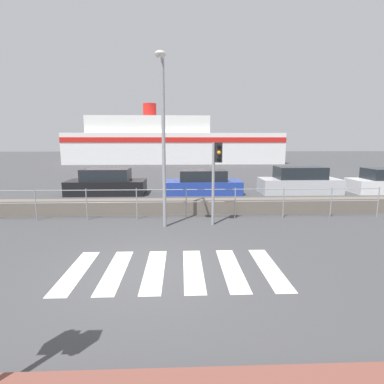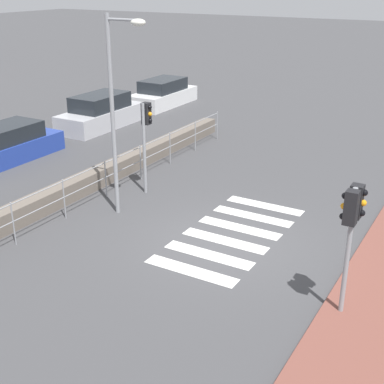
{
  "view_description": "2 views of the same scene",
  "coord_description": "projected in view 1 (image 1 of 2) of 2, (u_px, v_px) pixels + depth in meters",
  "views": [
    {
      "loc": [
        0.73,
        -6.58,
        2.97
      ],
      "look_at": [
        1.06,
        2.0,
        1.5
      ],
      "focal_mm": 28.0,
      "sensor_mm": 36.0,
      "label": 1
    },
    {
      "loc": [
        -11.27,
        -5.6,
        6.52
      ],
      "look_at": [
        0.09,
        1.0,
        1.2
      ],
      "focal_mm": 50.0,
      "sensor_mm": 36.0,
      "label": 2
    }
  ],
  "objects": [
    {
      "name": "seawall",
      "position": [
        163.0,
        207.0,
        12.33
      ],
      "size": [
        18.86,
        0.55,
        0.6
      ],
      "color": "#6B6056",
      "rests_on": "ground_plane"
    },
    {
      "name": "traffic_light_far",
      "position": [
        216.0,
        165.0,
        10.38
      ],
      "size": [
        0.34,
        0.32,
        2.92
      ],
      "color": "gray",
      "rests_on": "ground_plane"
    },
    {
      "name": "crosswalk",
      "position": [
        174.0,
        270.0,
        6.98
      ],
      "size": [
        4.95,
        2.4,
        0.01
      ],
      "color": "silver",
      "rests_on": "ground_plane"
    },
    {
      "name": "parked_car_black",
      "position": [
        107.0,
        183.0,
        16.79
      ],
      "size": [
        4.3,
        1.78,
        1.44
      ],
      "color": "black",
      "rests_on": "ground_plane"
    },
    {
      "name": "ground_plane",
      "position": [
        150.0,
        270.0,
        6.96
      ],
      "size": [
        160.0,
        160.0,
        0.0
      ],
      "primitive_type": "plane",
      "color": "#424244"
    },
    {
      "name": "parked_car_silver",
      "position": [
        299.0,
        182.0,
        17.2
      ],
      "size": [
        4.47,
        1.79,
        1.52
      ],
      "color": "#BCBCC1",
      "rests_on": "ground_plane"
    },
    {
      "name": "parked_car_blue",
      "position": [
        203.0,
        184.0,
        17.0
      ],
      "size": [
        4.33,
        1.74,
        1.35
      ],
      "color": "#233D9E",
      "rests_on": "ground_plane"
    },
    {
      "name": "ferry_boat",
      "position": [
        170.0,
        143.0,
        41.46
      ],
      "size": [
        28.36,
        8.21,
        7.96
      ],
      "color": "white",
      "rests_on": "ground_plane"
    },
    {
      "name": "harbor_fence",
      "position": [
        161.0,
        199.0,
        11.38
      ],
      "size": [
        17.01,
        0.04,
        1.2
      ],
      "color": "gray",
      "rests_on": "ground_plane"
    },
    {
      "name": "streetlamp",
      "position": [
        163.0,
        123.0,
        9.67
      ],
      "size": [
        0.32,
        1.25,
        5.64
      ],
      "color": "gray",
      "rests_on": "ground_plane"
    }
  ]
}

